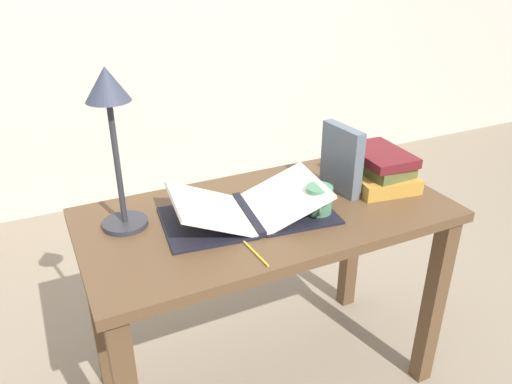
% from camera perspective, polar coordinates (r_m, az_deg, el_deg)
% --- Properties ---
extents(ground_plane, '(12.00, 12.00, 0.00)m').
position_cam_1_polar(ground_plane, '(2.12, 1.11, -20.41)').
color(ground_plane, gray).
extents(reading_desk, '(1.22, 0.61, 0.76)m').
position_cam_1_polar(reading_desk, '(1.71, 1.29, -5.82)').
color(reading_desk, brown).
rests_on(reading_desk, ground_plane).
extents(open_book, '(0.58, 0.35, 0.10)m').
position_cam_1_polar(open_book, '(1.59, -0.87, -1.88)').
color(open_book, black).
rests_on(open_book, reading_desk).
extents(book_stack_tall, '(0.25, 0.29, 0.13)m').
position_cam_1_polar(book_stack_tall, '(1.86, 13.82, 2.58)').
color(book_stack_tall, '#BC8933').
rests_on(book_stack_tall, reading_desk).
extents(book_standing_upright, '(0.05, 0.18, 0.24)m').
position_cam_1_polar(book_standing_upright, '(1.76, 9.75, 3.69)').
color(book_standing_upright, slate).
rests_on(book_standing_upright, reading_desk).
extents(reading_lamp, '(0.14, 0.14, 0.50)m').
position_cam_1_polar(reading_lamp, '(1.47, -16.29, 8.57)').
color(reading_lamp, '#2D2D33').
rests_on(reading_lamp, reading_desk).
extents(coffee_mug, '(0.09, 0.11, 0.10)m').
position_cam_1_polar(coffee_mug, '(1.62, 7.19, -0.98)').
color(coffee_mug, '#4C7F5B').
rests_on(coffee_mug, reading_desk).
extents(pencil, '(0.02, 0.14, 0.01)m').
position_cam_1_polar(pencil, '(1.42, -0.07, -7.00)').
color(pencil, gold).
rests_on(pencil, reading_desk).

